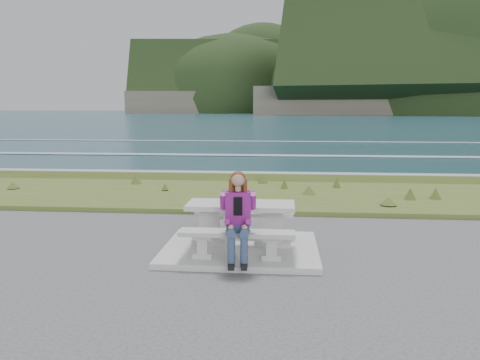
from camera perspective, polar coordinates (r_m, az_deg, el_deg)
The scene contains 8 objects.
concrete_slab at distance 8.07m, azimuth 0.10°, elevation -8.39°, with size 2.60×2.10×0.10m, color #AFAFAA.
picnic_table at distance 7.91m, azimuth 0.10°, elevation -4.00°, with size 1.80×0.75×0.75m.
bench_landward at distance 7.29m, azimuth -0.40°, elevation -7.00°, with size 1.80×0.35×0.45m.
bench_seaward at distance 8.64m, azimuth 0.51°, elevation -4.49°, with size 1.80×0.35×0.45m.
grass_verge at distance 12.93m, azimuth 2.07°, elevation -2.09°, with size 160.00×4.50×0.22m, color #455720.
shore_drop at distance 15.79m, azimuth 2.65°, elevation -0.11°, with size 160.00×0.80×2.20m, color brown.
ocean at distance 33.05m, azimuth 3.97°, elevation 1.48°, with size 1600.00×1600.00×0.09m.
seated_woman at distance 7.12m, azimuth -0.26°, elevation -6.06°, with size 0.43×0.70×1.38m.
Camera 1 is at (0.69, -7.68, 2.43)m, focal length 35.00 mm.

